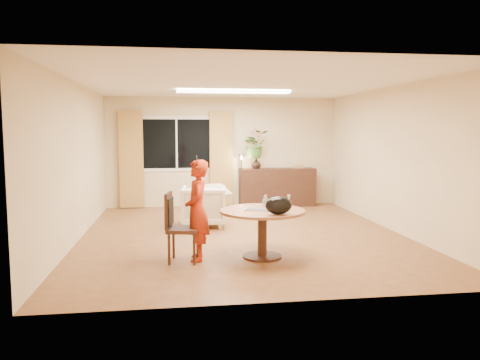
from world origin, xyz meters
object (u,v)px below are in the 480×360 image
(dining_table, at_px, (262,220))
(child, at_px, (197,210))
(sideboard, at_px, (277,187))
(dining_chair, at_px, (183,227))
(armchair, at_px, (204,206))

(dining_table, distance_m, child, 0.94)
(child, xyz_separation_m, sideboard, (2.14, 4.50, -0.25))
(dining_table, xyz_separation_m, dining_chair, (-1.12, -0.06, -0.06))
(child, height_order, armchair, child)
(dining_chair, bearing_deg, dining_table, 13.42)
(dining_table, height_order, dining_chair, dining_chair)
(child, relative_size, sideboard, 0.77)
(child, bearing_deg, armchair, 175.04)
(armchair, bearing_deg, dining_table, 111.80)
(dining_table, distance_m, dining_chair, 1.12)
(child, bearing_deg, dining_table, 91.02)
(dining_table, xyz_separation_m, armchair, (-0.68, 2.36, -0.16))
(armchair, bearing_deg, sideboard, -126.04)
(dining_chair, bearing_deg, child, 27.29)
(dining_table, distance_m, armchair, 2.47)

